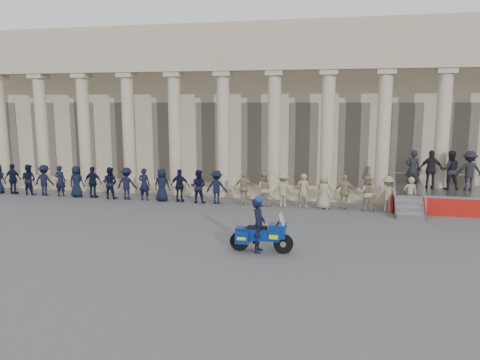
% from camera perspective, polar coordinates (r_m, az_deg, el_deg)
% --- Properties ---
extents(ground, '(90.00, 90.00, 0.00)m').
position_cam_1_polar(ground, '(16.46, -4.57, -7.40)').
color(ground, '#4C4C4E').
rests_on(ground, ground).
extents(building, '(40.00, 12.50, 9.00)m').
position_cam_1_polar(building, '(30.16, 3.61, 8.97)').
color(building, tan).
rests_on(building, ground).
extents(officer_rank, '(22.17, 0.60, 1.60)m').
position_cam_1_polar(officer_rank, '(22.74, -7.54, -0.68)').
color(officer_rank, black).
rests_on(officer_rank, ground).
extents(reviewing_stand, '(4.29, 4.10, 2.63)m').
position_cam_1_polar(reviewing_stand, '(22.90, 23.59, 0.15)').
color(reviewing_stand, gray).
rests_on(reviewing_stand, ground).
extents(motorcycle, '(2.06, 0.84, 1.32)m').
position_cam_1_polar(motorcycle, '(15.10, 2.69, -6.68)').
color(motorcycle, black).
rests_on(motorcycle, ground).
extents(rider, '(0.42, 0.64, 1.85)m').
position_cam_1_polar(rider, '(15.02, 2.27, -5.40)').
color(rider, black).
rests_on(rider, ground).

